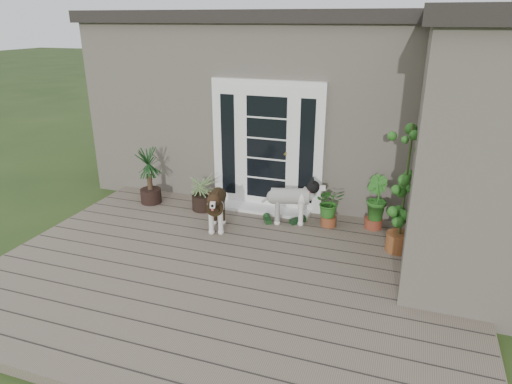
% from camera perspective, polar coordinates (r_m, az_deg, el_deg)
% --- Properties ---
extents(deck, '(6.20, 4.60, 0.12)m').
position_cam_1_polar(deck, '(6.02, -3.36, -10.19)').
color(deck, '#6B5B4C').
rests_on(deck, ground).
extents(house_main, '(7.40, 4.00, 3.10)m').
position_cam_1_polar(house_main, '(9.36, 6.52, 10.85)').
color(house_main, '#665E54').
rests_on(house_main, ground).
extents(roof_main, '(7.60, 4.20, 0.20)m').
position_cam_1_polar(roof_main, '(9.22, 6.96, 20.99)').
color(roof_main, '#2D2826').
rests_on(roof_main, house_main).
extents(house_wing, '(1.60, 2.40, 3.10)m').
position_cam_1_polar(house_wing, '(6.13, 26.72, 3.35)').
color(house_wing, '#665E54').
rests_on(house_wing, ground).
extents(roof_wing, '(1.80, 2.60, 0.20)m').
position_cam_1_polar(roof_wing, '(5.91, 29.44, 18.73)').
color(roof_wing, '#2D2826').
rests_on(roof_wing, house_wing).
extents(door_unit, '(1.90, 0.14, 2.15)m').
position_cam_1_polar(door_unit, '(7.55, 1.40, 5.78)').
color(door_unit, white).
rests_on(door_unit, deck).
extents(door_step, '(1.60, 0.40, 0.05)m').
position_cam_1_polar(door_step, '(7.72, 0.88, -2.13)').
color(door_step, white).
rests_on(door_step, deck).
extents(brindle_dog, '(0.56, 0.86, 0.66)m').
position_cam_1_polar(brindle_dog, '(6.96, -4.93, -2.13)').
color(brindle_dog, '#302211').
rests_on(brindle_dog, deck).
extents(white_dog, '(0.87, 0.54, 0.67)m').
position_cam_1_polar(white_dog, '(7.15, 4.25, -1.45)').
color(white_dog, silver).
rests_on(white_dog, deck).
extents(spider_plant, '(0.69, 0.69, 0.68)m').
position_cam_1_polar(spider_plant, '(7.70, -6.67, 0.21)').
color(spider_plant, '#86A163').
rests_on(spider_plant, deck).
extents(yucca, '(0.78, 0.78, 0.99)m').
position_cam_1_polar(yucca, '(8.10, -13.24, 1.97)').
color(yucca, '#103219').
rests_on(yucca, deck).
extents(herb_a, '(0.57, 0.57, 0.56)m').
position_cam_1_polar(herb_a, '(7.15, 9.17, -2.15)').
color(herb_a, '#1F5016').
rests_on(herb_a, deck).
extents(herb_b, '(0.58, 0.58, 0.62)m').
position_cam_1_polar(herb_b, '(7.21, 14.66, -2.12)').
color(herb_b, '#1C631C').
rests_on(herb_b, deck).
extents(herb_c, '(0.45, 0.45, 0.52)m').
position_cam_1_polar(herb_c, '(7.31, 19.87, -2.82)').
color(herb_c, '#245217').
rests_on(herb_c, deck).
extents(sapling, '(0.67, 0.67, 1.87)m').
position_cam_1_polar(sapling, '(6.37, 18.22, 0.48)').
color(sapling, '#2A5F1B').
rests_on(sapling, deck).
extents(clog_left, '(0.25, 0.32, 0.09)m').
position_cam_1_polar(clog_left, '(7.30, 1.44, -3.38)').
color(clog_left, '#153616').
rests_on(clog_left, deck).
extents(clog_right, '(0.31, 0.34, 0.09)m').
position_cam_1_polar(clog_right, '(7.29, 5.24, -3.49)').
color(clog_right, black).
rests_on(clog_right, deck).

